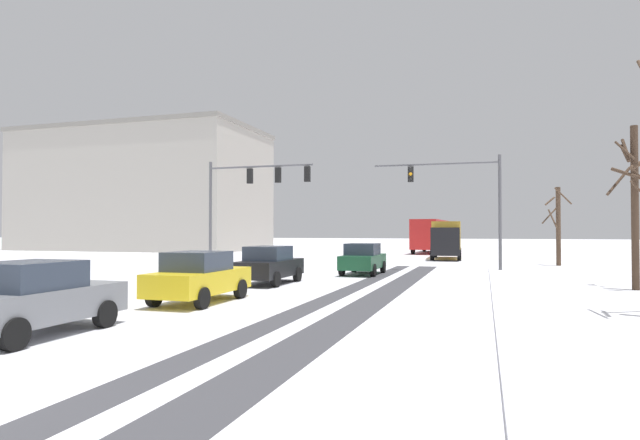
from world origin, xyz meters
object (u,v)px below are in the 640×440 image
object	(u,v)px
traffic_signal_near_right	(463,192)
car_black_second	(269,265)
car_grey_fourth	(33,298)
bare_tree_sidewalk_mid	(634,201)
box_truck_delivery	(446,239)
bare_tree_sidewalk_far	(558,224)
office_building_far_left_block	(144,191)
car_dark_green_lead	(363,259)
traffic_signal_near_left	(250,188)
car_yellow_cab_third	(199,277)
bus_oncoming	(431,234)

from	to	relation	value
traffic_signal_near_right	car_black_second	size ratio (longest dim) A/B	1.72
car_grey_fourth	bare_tree_sidewalk_mid	distance (m)	20.52
box_truck_delivery	bare_tree_sidewalk_far	bearing A→B (deg)	-39.22
bare_tree_sidewalk_mid	office_building_far_left_block	xyz separation A→B (m)	(-45.08, 31.57, 3.74)
car_dark_green_lead	bare_tree_sidewalk_far	size ratio (longest dim) A/B	0.80
traffic_signal_near_left	car_black_second	size ratio (longest dim) A/B	1.63
car_yellow_cab_third	bus_oncoming	world-z (taller)	bus_oncoming
car_black_second	office_building_far_left_block	size ratio (longest dim) A/B	0.15
car_yellow_cab_third	bus_oncoming	xyz separation A→B (m)	(3.36, 40.45, 1.18)
traffic_signal_near_left	car_dark_green_lead	world-z (taller)	traffic_signal_near_left
car_yellow_cab_third	bare_tree_sidewalk_far	xyz separation A→B (m)	(13.25, 22.62, 1.91)
car_dark_green_lead	office_building_far_left_block	world-z (taller)	office_building_far_left_block
car_yellow_cab_third	office_building_far_left_block	bearing A→B (deg)	127.91
bus_oncoming	bare_tree_sidewalk_far	xyz separation A→B (m)	(9.89, -17.83, 0.73)
box_truck_delivery	bare_tree_sidewalk_mid	bearing A→B (deg)	-67.74
bare_tree_sidewalk_mid	bare_tree_sidewalk_far	distance (m)	14.54
bus_oncoming	car_grey_fourth	bearing A→B (deg)	-94.99
traffic_signal_near_left	bare_tree_sidewalk_mid	distance (m)	19.74
car_yellow_cab_third	office_building_far_left_block	xyz separation A→B (m)	(-30.91, 39.69, 6.36)
car_dark_green_lead	box_truck_delivery	world-z (taller)	box_truck_delivery
traffic_signal_near_left	car_grey_fourth	world-z (taller)	traffic_signal_near_left
car_dark_green_lead	bare_tree_sidewalk_far	xyz separation A→B (m)	(10.66, 10.53, 1.91)
bare_tree_sidewalk_mid	office_building_far_left_block	distance (m)	55.16
car_black_second	traffic_signal_near_left	bearing A→B (deg)	120.23
car_black_second	car_yellow_cab_third	distance (m)	6.11
traffic_signal_near_left	car_yellow_cab_third	bearing A→B (deg)	-71.31
car_grey_fourth	bus_oncoming	world-z (taller)	bus_oncoming
car_black_second	car_dark_green_lead	bearing A→B (deg)	65.23
car_grey_fourth	bare_tree_sidewalk_far	xyz separation A→B (m)	(13.92, 28.41, 1.91)
traffic_signal_near_left	bare_tree_sidewalk_far	bearing A→B (deg)	26.11
traffic_signal_near_left	car_dark_green_lead	size ratio (longest dim) A/B	1.63
traffic_signal_near_left	office_building_far_left_block	world-z (taller)	office_building_far_left_block
bare_tree_sidewalk_mid	box_truck_delivery	bearing A→B (deg)	112.26
car_yellow_cab_third	bare_tree_sidewalk_mid	bearing A→B (deg)	29.82
bus_oncoming	car_black_second	bearing A→B (deg)	-95.88
car_black_second	bus_oncoming	size ratio (longest dim) A/B	0.37
car_dark_green_lead	car_yellow_cab_third	world-z (taller)	same
traffic_signal_near_right	office_building_far_left_block	bearing A→B (deg)	148.08
traffic_signal_near_right	bare_tree_sidewalk_far	bearing A→B (deg)	50.02
traffic_signal_near_right	car_grey_fourth	xyz separation A→B (m)	(-8.17, -21.56, -3.67)
car_dark_green_lead	bare_tree_sidewalk_mid	size ratio (longest dim) A/B	0.65
bus_oncoming	car_yellow_cab_third	bearing A→B (deg)	-94.75
car_black_second	bus_oncoming	bearing A→B (deg)	84.12
traffic_signal_near_right	car_black_second	bearing A→B (deg)	-128.46
car_dark_green_lead	bare_tree_sidewalk_mid	world-z (taller)	bare_tree_sidewalk_mid
car_black_second	car_yellow_cab_third	bearing A→B (deg)	-88.36
traffic_signal_near_left	car_black_second	distance (m)	9.80
traffic_signal_near_left	bus_oncoming	world-z (taller)	traffic_signal_near_left
traffic_signal_near_right	car_dark_green_lead	world-z (taller)	traffic_signal_near_right
traffic_signal_near_right	box_truck_delivery	world-z (taller)	traffic_signal_near_right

